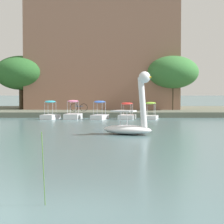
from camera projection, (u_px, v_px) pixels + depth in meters
The scene contains 12 objects.
ground_plane at pixel (55, 211), 8.63m from camera, with size 615.81×615.81×0.00m, color slate.
shore_bank_far at pixel (102, 111), 49.58m from camera, with size 157.18×18.98×0.48m, color #5B6051.
swan_boat at pixel (130, 121), 24.21m from camera, with size 3.08×2.44×3.41m.
pedal_boat_lime at pixel (150, 114), 38.08m from camera, with size 1.50×2.05×1.47m.
pedal_boat_red at pixel (127, 114), 38.26m from camera, with size 1.65×2.20×1.43m.
pedal_boat_blue at pixel (99, 114), 37.86m from camera, with size 1.57×2.26×1.58m.
pedal_boat_pink at pixel (73, 114), 38.31m from camera, with size 1.49×2.34×1.63m.
pedal_boat_cyan at pixel (50, 114), 38.16m from camera, with size 1.57×2.26×1.59m.
tree_broadleaf_right at pixel (21, 73), 47.77m from camera, with size 7.31×7.36×5.70m.
tree_sapling_by_fence at pixel (172, 72), 45.86m from camera, with size 7.39×7.37×5.55m.
bicycle_parked at pixel (79, 107), 42.46m from camera, with size 1.67×0.38×0.76m.
apartment_block at pixel (104, 46), 51.72m from camera, with size 16.25×11.85×14.42m, color #996B56.
Camera 1 is at (1.10, -8.54, 2.30)m, focal length 71.79 mm.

